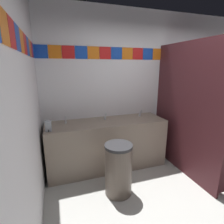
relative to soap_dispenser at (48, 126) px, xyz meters
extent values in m
plane|color=#9E9E99|center=(1.83, -1.22, -0.93)|extent=(8.61, 8.61, 0.00)
cube|color=silver|center=(1.83, 0.53, 0.44)|extent=(3.91, 0.08, 2.74)
cube|color=#1947B7|center=(-0.03, 0.48, 1.05)|extent=(0.20, 0.01, 0.20)
cube|color=orange|center=(0.18, 0.48, 1.05)|extent=(0.20, 0.01, 0.20)
cube|color=red|center=(0.38, 0.48, 1.05)|extent=(0.20, 0.01, 0.20)
cube|color=#1947B7|center=(0.59, 0.48, 1.05)|extent=(0.20, 0.01, 0.20)
cube|color=orange|center=(0.80, 0.48, 1.05)|extent=(0.20, 0.01, 0.20)
cube|color=red|center=(1.00, 0.48, 1.05)|extent=(0.20, 0.01, 0.20)
cube|color=#1947B7|center=(1.21, 0.48, 1.05)|extent=(0.20, 0.01, 0.20)
cube|color=orange|center=(1.41, 0.48, 1.05)|extent=(0.20, 0.01, 0.20)
cube|color=red|center=(1.62, 0.48, 1.05)|extent=(0.20, 0.01, 0.20)
cube|color=#1947B7|center=(1.83, 0.48, 1.05)|extent=(0.20, 0.01, 0.20)
cube|color=orange|center=(2.03, 0.48, 1.05)|extent=(0.20, 0.01, 0.20)
cube|color=red|center=(2.24, 0.48, 1.05)|extent=(0.20, 0.01, 0.20)
cube|color=#1947B7|center=(2.44, 0.48, 1.05)|extent=(0.20, 0.01, 0.20)
cube|color=orange|center=(2.65, 0.48, 1.05)|extent=(0.20, 0.01, 0.20)
cube|color=red|center=(2.86, 0.48, 1.05)|extent=(0.20, 0.01, 0.20)
cube|color=#1947B7|center=(3.06, 0.48, 1.05)|extent=(0.20, 0.01, 0.20)
cube|color=orange|center=(3.27, 0.48, 1.05)|extent=(0.20, 0.01, 0.20)
cube|color=red|center=(3.47, 0.48, 1.05)|extent=(0.20, 0.01, 0.20)
cube|color=#1947B7|center=(3.68, 0.48, 1.05)|extent=(0.20, 0.01, 0.20)
cube|color=silver|center=(-0.17, -1.22, 0.44)|extent=(0.08, 3.42, 2.74)
cube|color=orange|center=(-0.12, -1.33, 1.05)|extent=(0.01, 0.20, 0.20)
cube|color=red|center=(-0.12, -1.12, 1.05)|extent=(0.01, 0.20, 0.20)
cube|color=#1947B7|center=(-0.12, -0.90, 1.05)|extent=(0.01, 0.20, 0.20)
cube|color=orange|center=(-0.12, -0.69, 1.05)|extent=(0.01, 0.20, 0.20)
cube|color=red|center=(-0.12, -0.48, 1.05)|extent=(0.01, 0.20, 0.20)
cube|color=#1947B7|center=(-0.12, -0.26, 1.05)|extent=(0.01, 0.20, 0.20)
cube|color=orange|center=(-0.12, -0.05, 1.05)|extent=(0.01, 0.20, 0.20)
cube|color=red|center=(-0.12, 0.17, 1.05)|extent=(0.01, 0.20, 0.20)
cube|color=#1947B7|center=(-0.12, 0.38, 1.05)|extent=(0.01, 0.20, 0.20)
cube|color=gray|center=(0.94, 0.18, -0.50)|extent=(2.03, 0.61, 0.85)
cube|color=gray|center=(0.94, 0.47, -0.12)|extent=(2.03, 0.03, 0.08)
cylinder|color=white|center=(0.26, 0.15, -0.13)|extent=(0.34, 0.34, 0.10)
cylinder|color=white|center=(0.94, 0.15, -0.13)|extent=(0.34, 0.34, 0.10)
cylinder|color=white|center=(1.61, 0.15, -0.13)|extent=(0.34, 0.34, 0.10)
cylinder|color=silver|center=(0.26, 0.29, -0.05)|extent=(0.04, 0.04, 0.05)
cylinder|color=silver|center=(0.26, 0.24, 0.02)|extent=(0.02, 0.06, 0.09)
cylinder|color=silver|center=(0.94, 0.29, -0.05)|extent=(0.04, 0.04, 0.05)
cylinder|color=silver|center=(0.94, 0.24, 0.02)|extent=(0.02, 0.06, 0.09)
cylinder|color=silver|center=(1.61, 0.29, -0.05)|extent=(0.04, 0.04, 0.05)
cylinder|color=silver|center=(1.61, 0.24, 0.02)|extent=(0.02, 0.06, 0.09)
cube|color=gray|center=(0.00, 0.00, 0.00)|extent=(0.09, 0.07, 0.16)
cylinder|color=black|center=(0.00, -0.04, -0.06)|extent=(0.02, 0.02, 0.03)
cube|color=#471E23|center=(2.12, -0.30, 0.14)|extent=(0.04, 1.58, 2.13)
cylinder|color=white|center=(2.63, -0.04, -0.73)|extent=(0.38, 0.38, 0.40)
torus|color=white|center=(2.63, -0.04, -0.51)|extent=(0.39, 0.39, 0.05)
cube|color=white|center=(2.63, 0.17, -0.36)|extent=(0.34, 0.17, 0.34)
cylinder|color=brown|center=(0.88, -0.54, -0.57)|extent=(0.37, 0.37, 0.70)
cylinder|color=#262628|center=(0.88, -0.54, -0.20)|extent=(0.38, 0.38, 0.04)
camera|label=1|loc=(0.12, -2.56, 0.83)|focal=28.20mm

